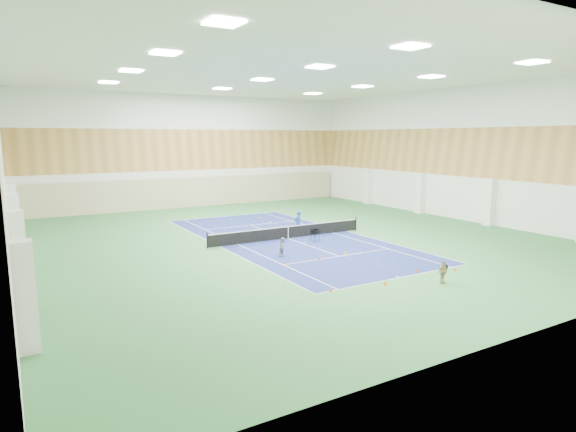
{
  "coord_description": "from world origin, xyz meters",
  "views": [
    {
      "loc": [
        -17.9,
        -30.42,
        7.46
      ],
      "look_at": [
        -0.92,
        -1.53,
        2.0
      ],
      "focal_mm": 30.0,
      "sensor_mm": 36.0,
      "label": 1
    }
  ],
  "objects_px": {
    "tennis_net": "(288,231)",
    "child_apron": "(443,272)",
    "child_court": "(283,247)",
    "coach": "(298,223)",
    "ball_cart": "(315,235)"
  },
  "relations": [
    {
      "from": "tennis_net",
      "to": "ball_cart",
      "type": "relative_size",
      "value": 14.22
    },
    {
      "from": "tennis_net",
      "to": "child_apron",
      "type": "xyz_separation_m",
      "value": [
        1.19,
        -13.75,
        0.06
      ]
    },
    {
      "from": "coach",
      "to": "child_apron",
      "type": "bearing_deg",
      "value": 67.82
    },
    {
      "from": "child_court",
      "to": "child_apron",
      "type": "height_order",
      "value": "child_apron"
    },
    {
      "from": "child_court",
      "to": "coach",
      "type": "bearing_deg",
      "value": 22.49
    },
    {
      "from": "tennis_net",
      "to": "child_apron",
      "type": "bearing_deg",
      "value": -85.06
    },
    {
      "from": "child_court",
      "to": "ball_cart",
      "type": "xyz_separation_m",
      "value": [
        4.19,
        2.61,
        -0.15
      ]
    },
    {
      "from": "child_court",
      "to": "child_apron",
      "type": "bearing_deg",
      "value": -92.94
    },
    {
      "from": "coach",
      "to": "ball_cart",
      "type": "relative_size",
      "value": 2.16
    },
    {
      "from": "coach",
      "to": "child_court",
      "type": "xyz_separation_m",
      "value": [
        -4.29,
        -5.13,
        -0.37
      ]
    },
    {
      "from": "coach",
      "to": "child_apron",
      "type": "distance_m",
      "value": 14.35
    },
    {
      "from": "ball_cart",
      "to": "child_court",
      "type": "bearing_deg",
      "value": -147.55
    },
    {
      "from": "coach",
      "to": "child_court",
      "type": "bearing_deg",
      "value": 28.14
    },
    {
      "from": "tennis_net",
      "to": "coach",
      "type": "height_order",
      "value": "coach"
    },
    {
      "from": "child_court",
      "to": "tennis_net",
      "type": "bearing_deg",
      "value": 28.49
    }
  ]
}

